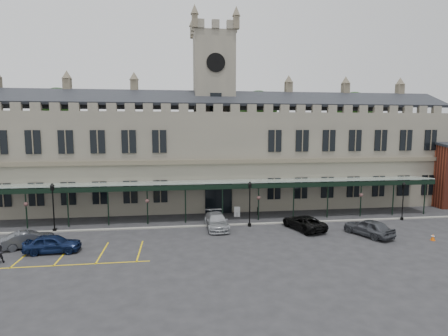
{
  "coord_description": "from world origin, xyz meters",
  "views": [
    {
      "loc": [
        -4.8,
        -29.66,
        10.14
      ],
      "look_at": [
        0.0,
        6.0,
        6.0
      ],
      "focal_mm": 28.0,
      "sensor_mm": 36.0,
      "label": 1
    }
  ],
  "objects": [
    {
      "name": "ground",
      "position": [
        0.0,
        0.0,
        0.0
      ],
      "size": [
        140.0,
        140.0,
        0.0
      ],
      "primitive_type": "plane",
      "color": "#242427"
    },
    {
      "name": "station_building",
      "position": [
        0.0,
        15.91,
        6.47
      ],
      "size": [
        60.0,
        10.36,
        17.3
      ],
      "color": "#6B6659",
      "rests_on": "ground"
    },
    {
      "name": "clock_tower",
      "position": [
        0.0,
        16.0,
        13.11
      ],
      "size": [
        5.6,
        5.6,
        24.8
      ],
      "color": "#6B6659",
      "rests_on": "ground"
    },
    {
      "name": "canopy",
      "position": [
        0.0,
        7.46,
        2.4
      ],
      "size": [
        50.0,
        4.1,
        4.3
      ],
      "color": "#8C9E93",
      "rests_on": "ground"
    },
    {
      "name": "kerb",
      "position": [
        0.0,
        5.5,
        0.06
      ],
      "size": [
        60.0,
        0.4,
        0.12
      ],
      "primitive_type": "cube",
      "color": "gray",
      "rests_on": "ground"
    },
    {
      "name": "parking_markings",
      "position": [
        -14.0,
        -1.5,
        0.0
      ],
      "size": [
        16.0,
        6.0,
        0.01
      ],
      "primitive_type": null,
      "color": "gold",
      "rests_on": "ground"
    },
    {
      "name": "tree_behind_left",
      "position": [
        -22.0,
        25.0,
        12.81
      ],
      "size": [
        6.0,
        6.0,
        16.0
      ],
      "color": "#332314",
      "rests_on": "ground"
    },
    {
      "name": "tree_behind_mid",
      "position": [
        8.0,
        25.0,
        12.81
      ],
      "size": [
        6.0,
        6.0,
        16.0
      ],
      "color": "#332314",
      "rests_on": "ground"
    },
    {
      "name": "tree_behind_right",
      "position": [
        24.0,
        25.0,
        12.81
      ],
      "size": [
        6.0,
        6.0,
        16.0
      ],
      "color": "#332314",
      "rests_on": "ground"
    },
    {
      "name": "lamp_post_left",
      "position": [
        -16.84,
        5.56,
        2.89
      ],
      "size": [
        0.46,
        0.46,
        4.87
      ],
      "color": "black",
      "rests_on": "ground"
    },
    {
      "name": "lamp_post_mid",
      "position": [
        2.52,
        4.89,
        2.82
      ],
      "size": [
        0.45,
        0.45,
        4.76
      ],
      "color": "black",
      "rests_on": "ground"
    },
    {
      "name": "lamp_post_right",
      "position": [
        19.78,
        5.11,
        2.53
      ],
      "size": [
        0.4,
        0.4,
        4.28
      ],
      "color": "black",
      "rests_on": "ground"
    },
    {
      "name": "traffic_cone",
      "position": [
        18.05,
        -1.8,
        0.3
      ],
      "size": [
        0.39,
        0.39,
        0.62
      ],
      "rotation": [
        0.0,
        0.0,
        0.23
      ],
      "color": "#DA5406",
      "rests_on": "ground"
    },
    {
      "name": "sign_board",
      "position": [
        1.91,
        8.93,
        0.57
      ],
      "size": [
        0.67,
        0.27,
        1.18
      ],
      "rotation": [
        0.0,
        0.0,
        -0.32
      ],
      "color": "black",
      "rests_on": "ground"
    },
    {
      "name": "bollard_left",
      "position": [
        -1.33,
        10.03,
        0.45
      ],
      "size": [
        0.16,
        0.16,
        0.9
      ],
      "primitive_type": "cylinder",
      "color": "black",
      "rests_on": "ground"
    },
    {
      "name": "bollard_right",
      "position": [
        4.45,
        9.41,
        0.47
      ],
      "size": [
        0.17,
        0.17,
        0.95
      ],
      "primitive_type": "cylinder",
      "color": "black",
      "rests_on": "ground"
    },
    {
      "name": "car_left_a",
      "position": [
        -15.0,
        -0.44,
        0.74
      ],
      "size": [
        4.42,
        1.87,
        1.49
      ],
      "primitive_type": "imported",
      "rotation": [
        0.0,
        0.0,
        1.6
      ],
      "color": "#0D193B",
      "rests_on": "ground"
    },
    {
      "name": "car_left_b",
      "position": [
        -17.5,
        1.25,
        0.69
      ],
      "size": [
        4.38,
        3.15,
        1.37
      ],
      "primitive_type": "imported",
      "rotation": [
        0.0,
        0.0,
        2.03
      ],
      "color": "#3A3D42",
      "rests_on": "ground"
    },
    {
      "name": "car_taxi",
      "position": [
        -0.95,
        4.64,
        0.75
      ],
      "size": [
        2.26,
        5.24,
        1.5
      ],
      "primitive_type": "imported",
      "rotation": [
        0.0,
        0.0,
        0.03
      ],
      "color": "#9C9FA4",
      "rests_on": "ground"
    },
    {
      "name": "car_van",
      "position": [
        7.68,
        3.1,
        0.71
      ],
      "size": [
        3.74,
        5.57,
        1.42
      ],
      "primitive_type": "imported",
      "rotation": [
        0.0,
        0.0,
        3.44
      ],
      "color": "black",
      "rests_on": "ground"
    },
    {
      "name": "car_right_a",
      "position": [
        13.0,
        0.26,
        0.81
      ],
      "size": [
        3.64,
        5.11,
        1.62
      ],
      "primitive_type": "imported",
      "rotation": [
        0.0,
        0.0,
        3.55
      ],
      "color": "#3A3D42",
      "rests_on": "ground"
    }
  ]
}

